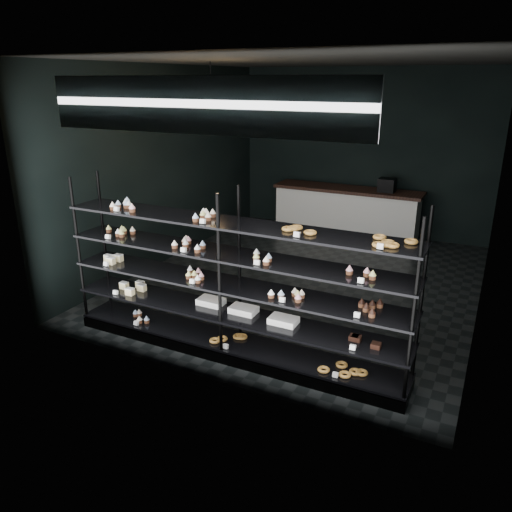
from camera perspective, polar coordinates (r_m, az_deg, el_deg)
name	(u,v)px	position (r m, az deg, el deg)	size (l,w,h in m)	color
room	(308,178)	(7.40, 6.00, 8.81)	(5.01, 6.01, 3.20)	black
display_shelf	(229,303)	(5.55, -3.12, -5.38)	(4.00, 0.50, 1.91)	black
signage	(195,105)	(4.65, -6.96, 16.73)	(3.30, 0.05, 0.50)	#0E0D42
pendant_lamp	(212,120)	(6.88, -5.08, 15.19)	(0.29, 0.29, 0.88)	black
service_counter	(347,212)	(9.99, 10.31, 4.97)	(2.86, 0.65, 1.23)	silver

